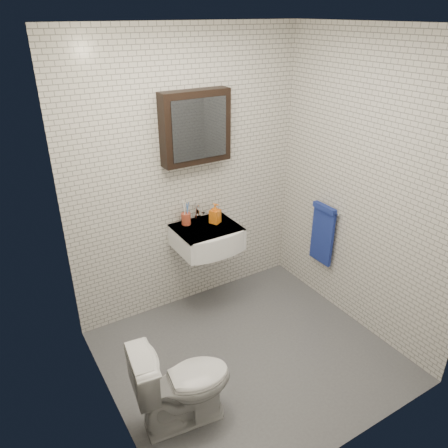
{
  "coord_description": "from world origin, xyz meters",
  "views": [
    {
      "loc": [
        -1.6,
        -2.24,
        2.57
      ],
      "look_at": [
        0.03,
        0.45,
        1.02
      ],
      "focal_mm": 35.0,
      "sensor_mm": 36.0,
      "label": 1
    }
  ],
  "objects": [
    {
      "name": "toothbrush_cup",
      "position": [
        -0.08,
        0.92,
        0.91
      ],
      "size": [
        0.09,
        0.09,
        0.23
      ],
      "rotation": [
        0.0,
        0.0,
        -0.03
      ],
      "color": "#A23F28",
      "rests_on": "washbasin"
    },
    {
      "name": "mirror_cabinet",
      "position": [
        0.05,
        0.93,
        1.7
      ],
      "size": [
        0.6,
        0.15,
        0.6
      ],
      "color": "black",
      "rests_on": "room_shell"
    },
    {
      "name": "towel_rail",
      "position": [
        1.04,
        0.35,
        0.72
      ],
      "size": [
        0.09,
        0.3,
        0.58
      ],
      "color": "silver",
      "rests_on": "room_shell"
    },
    {
      "name": "room_shell",
      "position": [
        0.0,
        0.0,
        1.47
      ],
      "size": [
        2.22,
        2.02,
        2.51
      ],
      "color": "silver",
      "rests_on": "ground"
    },
    {
      "name": "ground",
      "position": [
        0.0,
        0.0,
        0.01
      ],
      "size": [
        2.2,
        2.0,
        0.01
      ],
      "primitive_type": "cube",
      "color": "#4E5056",
      "rests_on": "ground"
    },
    {
      "name": "washbasin",
      "position": [
        0.05,
        0.73,
        0.76
      ],
      "size": [
        0.55,
        0.5,
        0.2
      ],
      "color": "white",
      "rests_on": "room_shell"
    },
    {
      "name": "faucet",
      "position": [
        0.05,
        0.93,
        0.92
      ],
      "size": [
        0.06,
        0.2,
        0.15
      ],
      "color": "silver",
      "rests_on": "washbasin"
    },
    {
      "name": "toilet",
      "position": [
        -0.73,
        -0.27,
        0.34
      ],
      "size": [
        0.7,
        0.46,
        0.67
      ],
      "primitive_type": "imported",
      "rotation": [
        0.0,
        0.0,
        1.44
      ],
      "color": "silver",
      "rests_on": "ground"
    },
    {
      "name": "soap_bottle",
      "position": [
        0.16,
        0.81,
        0.94
      ],
      "size": [
        0.11,
        0.11,
        0.18
      ],
      "primitive_type": "imported",
      "rotation": [
        0.0,
        0.0,
        0.5
      ],
      "color": "orange",
      "rests_on": "washbasin"
    }
  ]
}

